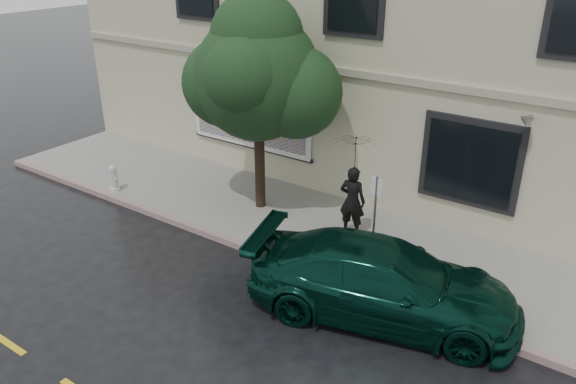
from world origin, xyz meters
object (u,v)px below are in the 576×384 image
Objects in this scene: street_tree at (258,78)px; fire_hydrant at (114,178)px; car at (383,282)px; pedestrian at (352,201)px.

street_tree reaches higher than fire_hydrant.
fire_hydrant is at bearing 70.51° from car.
fire_hydrant is at bearing -158.69° from street_tree.
street_tree is at bearing 20.49° from fire_hydrant.
pedestrian is 3.72m from street_tree.
pedestrian is at bearing 25.24° from car.
pedestrian is at bearing 0.66° from street_tree.
car is 8.60m from fire_hydrant.
fire_hydrant is (-6.66, -1.58, -0.50)m from pedestrian.
car is 2.97m from pedestrian.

